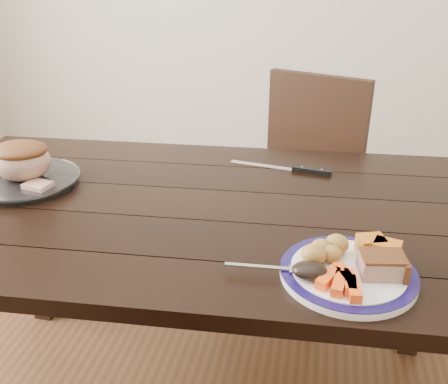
% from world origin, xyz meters
% --- Properties ---
extents(dining_table, '(1.65, 1.00, 0.75)m').
position_xyz_m(dining_table, '(0.00, 0.00, 0.66)').
color(dining_table, black).
rests_on(dining_table, ground).
extents(chair_far, '(0.54, 0.55, 0.93)m').
position_xyz_m(chair_far, '(0.25, 0.73, 0.52)').
color(chair_far, black).
rests_on(chair_far, ground).
extents(dinner_plate, '(0.28, 0.28, 0.02)m').
position_xyz_m(dinner_plate, '(0.39, -0.27, 0.76)').
color(dinner_plate, white).
rests_on(dinner_plate, dining_table).
extents(plate_rim, '(0.28, 0.28, 0.02)m').
position_xyz_m(plate_rim, '(0.39, -0.27, 0.77)').
color(plate_rim, '#160E48').
rests_on(plate_rim, dinner_plate).
extents(serving_platter, '(0.30, 0.30, 0.02)m').
position_xyz_m(serving_platter, '(-0.52, 0.02, 0.76)').
color(serving_platter, white).
rests_on(serving_platter, dining_table).
extents(pork_slice, '(0.10, 0.08, 0.04)m').
position_xyz_m(pork_slice, '(0.45, -0.27, 0.79)').
color(pork_slice, '#A67965').
rests_on(pork_slice, dinner_plate).
extents(roasted_potatoes, '(0.10, 0.10, 0.04)m').
position_xyz_m(roasted_potatoes, '(0.34, -0.24, 0.79)').
color(roasted_potatoes, gold).
rests_on(roasted_potatoes, dinner_plate).
extents(carrot_batons, '(0.09, 0.11, 0.02)m').
position_xyz_m(carrot_batons, '(0.38, -0.33, 0.78)').
color(carrot_batons, '#FF5515').
rests_on(carrot_batons, dinner_plate).
extents(pumpkin_wedges, '(0.10, 0.07, 0.04)m').
position_xyz_m(pumpkin_wedges, '(0.45, -0.20, 0.79)').
color(pumpkin_wedges, orange).
rests_on(pumpkin_wedges, dinner_plate).
extents(dark_mushroom, '(0.07, 0.05, 0.03)m').
position_xyz_m(dark_mushroom, '(0.31, -0.31, 0.79)').
color(dark_mushroom, black).
rests_on(dark_mushroom, dinner_plate).
extents(fork, '(0.18, 0.03, 0.00)m').
position_xyz_m(fork, '(0.24, -0.30, 0.77)').
color(fork, silver).
rests_on(fork, dinner_plate).
extents(roast_joint, '(0.17, 0.14, 0.11)m').
position_xyz_m(roast_joint, '(-0.52, 0.02, 0.82)').
color(roast_joint, tan).
rests_on(roast_joint, serving_platter).
extents(cut_slice, '(0.08, 0.07, 0.02)m').
position_xyz_m(cut_slice, '(-0.44, -0.03, 0.78)').
color(cut_slice, tan).
rests_on(cut_slice, serving_platter).
extents(carving_knife, '(0.32, 0.07, 0.01)m').
position_xyz_m(carving_knife, '(0.25, 0.28, 0.76)').
color(carving_knife, silver).
rests_on(carving_knife, dining_table).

